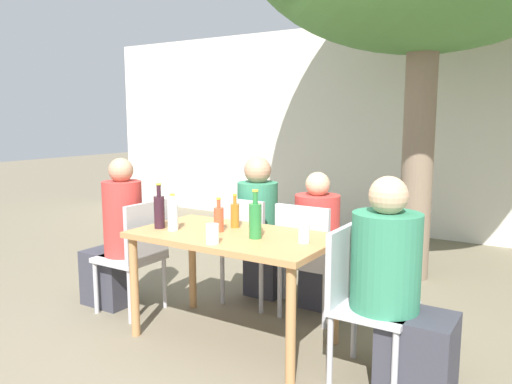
% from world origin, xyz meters
% --- Properties ---
extents(ground_plane, '(30.00, 30.00, 0.00)m').
position_xyz_m(ground_plane, '(0.00, 0.00, 0.00)').
color(ground_plane, '#706651').
extents(cafe_building_wall, '(10.00, 0.08, 2.80)m').
position_xyz_m(cafe_building_wall, '(0.00, 3.85, 1.40)').
color(cafe_building_wall, silver).
rests_on(cafe_building_wall, ground_plane).
extents(dining_table_front, '(1.37, 0.76, 0.76)m').
position_xyz_m(dining_table_front, '(0.00, 0.00, 0.67)').
color(dining_table_front, '#B27F4C').
rests_on(dining_table_front, ground_plane).
extents(patio_chair_0, '(0.44, 0.44, 0.90)m').
position_xyz_m(patio_chair_0, '(-0.92, 0.00, 0.51)').
color(patio_chair_0, '#B2B2B7').
rests_on(patio_chair_0, ground_plane).
extents(patio_chair_1, '(0.44, 0.44, 0.90)m').
position_xyz_m(patio_chair_1, '(0.92, 0.00, 0.51)').
color(patio_chair_1, '#B2B2B7').
rests_on(patio_chair_1, ground_plane).
extents(patio_chair_2, '(0.44, 0.44, 0.90)m').
position_xyz_m(patio_chair_2, '(-0.27, 0.61, 0.51)').
color(patio_chair_2, '#B2B2B7').
rests_on(patio_chair_2, ground_plane).
extents(patio_chair_3, '(0.44, 0.44, 0.90)m').
position_xyz_m(patio_chair_3, '(0.27, 0.61, 0.51)').
color(patio_chair_3, '#B2B2B7').
rests_on(patio_chair_3, ground_plane).
extents(person_seated_0, '(0.55, 0.31, 1.24)m').
position_xyz_m(person_seated_0, '(-1.16, -0.00, 0.55)').
color(person_seated_0, '#383842').
rests_on(person_seated_0, ground_plane).
extents(person_seated_1, '(0.60, 0.40, 1.23)m').
position_xyz_m(person_seated_1, '(1.15, -0.00, 0.56)').
color(person_seated_1, '#383842').
rests_on(person_seated_1, ground_plane).
extents(person_seated_2, '(0.34, 0.57, 1.23)m').
position_xyz_m(person_seated_2, '(-0.27, 0.85, 0.55)').
color(person_seated_2, '#383842').
rests_on(person_seated_2, ground_plane).
extents(person_seated_3, '(0.35, 0.58, 1.13)m').
position_xyz_m(person_seated_3, '(0.27, 0.85, 0.50)').
color(person_seated_3, '#383842').
rests_on(person_seated_3, ground_plane).
extents(amber_bottle_0, '(0.06, 0.06, 0.25)m').
position_xyz_m(amber_bottle_0, '(-0.10, 0.17, 0.86)').
color(amber_bottle_0, '#9E661E').
rests_on(amber_bottle_0, dining_table_front).
extents(soda_bottle_1, '(0.07, 0.07, 0.24)m').
position_xyz_m(soda_bottle_1, '(-0.12, -0.00, 0.86)').
color(soda_bottle_1, '#DB4C2D').
rests_on(soda_bottle_1, dining_table_front).
extents(wine_bottle_2, '(0.08, 0.08, 0.33)m').
position_xyz_m(wine_bottle_2, '(-0.54, -0.14, 0.89)').
color(wine_bottle_2, '#331923').
rests_on(wine_bottle_2, dining_table_front).
extents(water_bottle_3, '(0.07, 0.07, 0.26)m').
position_xyz_m(water_bottle_3, '(-0.41, -0.14, 0.86)').
color(water_bottle_3, silver).
rests_on(water_bottle_3, dining_table_front).
extents(green_bottle_4, '(0.08, 0.08, 0.32)m').
position_xyz_m(green_bottle_4, '(0.20, -0.03, 0.89)').
color(green_bottle_4, '#287A38').
rests_on(green_bottle_4, dining_table_front).
extents(drinking_glass_0, '(0.08, 0.08, 0.12)m').
position_xyz_m(drinking_glass_0, '(0.05, -0.29, 0.83)').
color(drinking_glass_0, white).
rests_on(drinking_glass_0, dining_table_front).
extents(drinking_glass_1, '(0.07, 0.07, 0.12)m').
position_xyz_m(drinking_glass_1, '(0.52, 0.04, 0.82)').
color(drinking_glass_1, silver).
rests_on(drinking_glass_1, dining_table_front).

